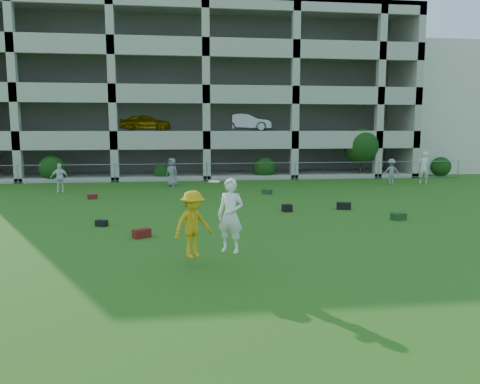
{
  "coord_description": "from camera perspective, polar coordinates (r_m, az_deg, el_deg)",
  "views": [
    {
      "loc": [
        -1.86,
        -12.06,
        3.47
      ],
      "look_at": [
        0.12,
        3.0,
        1.4
      ],
      "focal_mm": 35.0,
      "sensor_mm": 36.0,
      "label": 1
    }
  ],
  "objects": [
    {
      "name": "bag_black_e",
      "position": [
        20.67,
        12.53,
        -1.67
      ],
      "size": [
        0.66,
        0.46,
        0.3
      ],
      "primitive_type": "cube",
      "rotation": [
        0.0,
        0.0,
        -0.28
      ],
      "color": "black",
      "rests_on": "ground"
    },
    {
      "name": "bag_green_c",
      "position": [
        18.88,
        18.76,
        -2.85
      ],
      "size": [
        0.54,
        0.41,
        0.26
      ],
      "primitive_type": "cube",
      "rotation": [
        0.0,
        0.0,
        0.12
      ],
      "color": "#183B15",
      "rests_on": "ground"
    },
    {
      "name": "bag_black_b",
      "position": [
        17.45,
        -16.52,
        -3.66
      ],
      "size": [
        0.47,
        0.4,
        0.22
      ],
      "primitive_type": "cube",
      "rotation": [
        0.0,
        0.0,
        -0.46
      ],
      "color": "black",
      "rests_on": "ground"
    },
    {
      "name": "shrub_row",
      "position": [
        32.46,
        4.01,
        4.28
      ],
      "size": [
        34.38,
        2.52,
        3.5
      ],
      "color": "#163D11",
      "rests_on": "ground"
    },
    {
      "name": "bag_red_f",
      "position": [
        24.25,
        -17.55,
        -0.55
      ],
      "size": [
        0.52,
        0.42,
        0.24
      ],
      "primitive_type": "cube",
      "rotation": [
        0.0,
        0.0,
        0.35
      ],
      "color": "#5F1910",
      "rests_on": "ground"
    },
    {
      "name": "frisbee_contest",
      "position": [
        11.57,
        -4.44,
        -3.61
      ],
      "size": [
        1.88,
        1.58,
        2.05
      ],
      "color": "gold",
      "rests_on": "ground"
    },
    {
      "name": "crate_d",
      "position": [
        19.75,
        5.76,
        -1.95
      ],
      "size": [
        0.43,
        0.43,
        0.3
      ],
      "primitive_type": "cube",
      "rotation": [
        0.0,
        0.0,
        0.26
      ],
      "color": "black",
      "rests_on": "ground"
    },
    {
      "name": "bag_green_g",
      "position": [
        24.89,
        3.32,
        0.02
      ],
      "size": [
        0.57,
        0.56,
        0.25
      ],
      "primitive_type": "cube",
      "rotation": [
        0.0,
        0.0,
        -0.77
      ],
      "color": "#13351C",
      "rests_on": "ground"
    },
    {
      "name": "bystander_f",
      "position": [
        30.66,
        17.95,
        2.38
      ],
      "size": [
        1.11,
        0.75,
        1.6
      ],
      "primitive_type": "imported",
      "rotation": [
        0.0,
        0.0,
        2.98
      ],
      "color": "gray",
      "rests_on": "ground"
    },
    {
      "name": "stucco_building",
      "position": [
        47.17,
        24.65,
        8.92
      ],
      "size": [
        16.0,
        14.0,
        10.0
      ],
      "primitive_type": "cube",
      "color": "beige",
      "rests_on": "ground"
    },
    {
      "name": "bystander_c",
      "position": [
        28.33,
        -8.29,
        2.38
      ],
      "size": [
        0.99,
        0.96,
        1.71
      ],
      "primitive_type": "imported",
      "rotation": [
        0.0,
        0.0,
        -0.72
      ],
      "color": "slate",
      "rests_on": "ground"
    },
    {
      "name": "bystander_b",
      "position": [
        27.27,
        -21.14,
        1.61
      ],
      "size": [
        0.97,
        0.49,
        1.59
      ],
      "primitive_type": "imported",
      "rotation": [
        0.0,
        0.0,
        0.11
      ],
      "color": "white",
      "rests_on": "ground"
    },
    {
      "name": "bystander_e",
      "position": [
        31.87,
        21.47,
        2.81
      ],
      "size": [
        0.84,
        0.65,
        2.03
      ],
      "primitive_type": "imported",
      "rotation": [
        0.0,
        0.0,
        2.9
      ],
      "color": "white",
      "rests_on": "ground"
    },
    {
      "name": "bag_red_a",
      "position": [
        15.32,
        -11.91,
        -4.96
      ],
      "size": [
        0.63,
        0.55,
        0.28
      ],
      "primitive_type": "cube",
      "rotation": [
        0.0,
        0.0,
        0.57
      ],
      "color": "#580F10",
      "rests_on": "ground"
    },
    {
      "name": "ground",
      "position": [
        12.68,
        1.24,
        -8.12
      ],
      "size": [
        100.0,
        100.0,
        0.0
      ],
      "primitive_type": "plane",
      "color": "#235114",
      "rests_on": "ground"
    },
    {
      "name": "parking_garage",
      "position": [
        39.88,
        -4.89,
        11.39
      ],
      "size": [
        30.0,
        14.0,
        12.0
      ],
      "color": "#9E998C",
      "rests_on": "ground"
    },
    {
      "name": "fence",
      "position": [
        31.24,
        -4.04,
        2.49
      ],
      "size": [
        36.06,
        0.06,
        1.2
      ],
      "color": "gray",
      "rests_on": "ground"
    }
  ]
}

